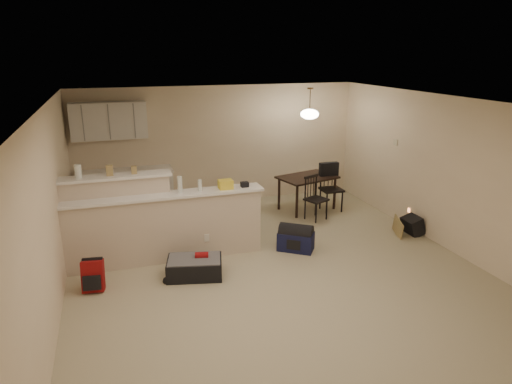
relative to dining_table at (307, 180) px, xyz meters
name	(u,v)px	position (x,y,z in m)	size (l,w,h in m)	color
room	(278,192)	(-1.57, -2.44, 0.63)	(7.00, 7.02, 2.50)	#B7AE8D
breakfast_bar	(149,224)	(-3.33, -1.45, -0.01)	(3.08, 0.58, 1.39)	beige
upper_cabinets	(109,121)	(-3.77, 0.88, 1.28)	(1.40, 0.34, 0.70)	white
kitchen_counter	(126,194)	(-3.57, 0.75, -0.17)	(1.80, 0.60, 0.90)	white
thermostat	(395,142)	(1.41, -0.89, 0.88)	(0.02, 0.12, 0.12)	beige
jar	(78,171)	(-4.27, -1.32, 0.87)	(0.10, 0.10, 0.20)	silver
cereal_box	(110,170)	(-3.83, -1.32, 0.85)	(0.10, 0.07, 0.16)	#A28A53
small_box	(134,170)	(-3.48, -1.32, 0.83)	(0.08, 0.06, 0.12)	#A28A53
bottle_a	(180,185)	(-2.83, -1.54, 0.60)	(0.07, 0.07, 0.26)	silver
bottle_b	(200,185)	(-2.52, -1.54, 0.56)	(0.06, 0.06, 0.18)	silver
bag_lump	(226,184)	(-2.11, -1.54, 0.54)	(0.22, 0.18, 0.14)	#A28A53
pouch	(245,184)	(-1.80, -1.54, 0.51)	(0.12, 0.10, 0.08)	#A28A53
dining_table	(307,180)	(0.00, 0.00, 0.00)	(1.29, 1.02, 0.71)	black
pendant_lamp	(310,114)	(0.00, 0.00, 1.37)	(0.36, 0.36, 0.62)	brown
dining_chair_near	(316,198)	(-0.07, -0.61, -0.19)	(0.38, 0.36, 0.87)	black
dining_chair_far	(332,188)	(0.45, -0.23, -0.14)	(0.42, 0.40, 0.96)	black
suitcase	(195,268)	(-2.77, -2.21, -0.49)	(0.79, 0.51, 0.27)	black
red_backpack	(93,276)	(-4.18, -2.19, -0.41)	(0.29, 0.18, 0.43)	maroon
navy_duffel	(296,241)	(-1.01, -1.83, -0.47)	(0.57, 0.31, 0.31)	#13173C
black_daypack	(413,226)	(1.28, -1.83, -0.46)	(0.36, 0.25, 0.32)	black
cardboard_sheet	(398,227)	(0.96, -1.83, -0.46)	(0.42, 0.02, 0.32)	#A28A53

